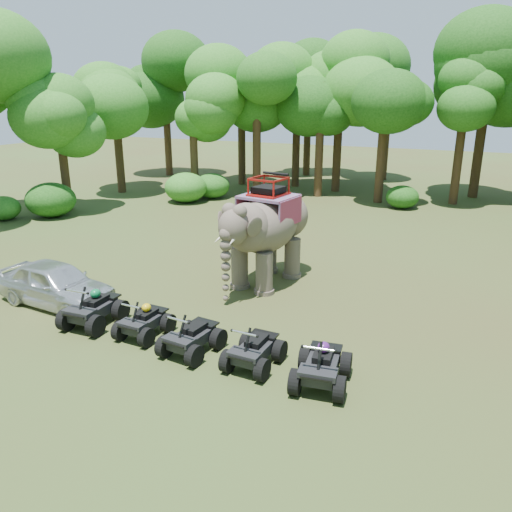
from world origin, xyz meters
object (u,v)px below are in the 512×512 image
object	(u,v)px
atv_3	(254,345)
elephant	(267,230)
atv_4	(322,360)
atv_1	(144,317)
parked_car	(56,284)
atv_0	(93,304)
atv_2	(192,332)

from	to	relation	value
atv_3	elephant	bearing A→B (deg)	112.23
atv_4	atv_1	bearing A→B (deg)	168.86
parked_car	atv_3	world-z (taller)	parked_car
atv_0	atv_2	xyz separation A→B (m)	(3.63, -0.23, -0.06)
atv_0	atv_1	xyz separation A→B (m)	(1.85, 0.05, -0.09)
atv_2	atv_4	world-z (taller)	atv_4
elephant	atv_3	size ratio (longest dim) A/B	2.90
elephant	atv_4	xyz separation A→B (m)	(4.00, -5.82, -1.35)
atv_0	atv_4	size ratio (longest dim) A/B	1.04
elephant	atv_4	size ratio (longest dim) A/B	2.70
atv_2	atv_1	bearing A→B (deg)	177.03
parked_car	atv_0	world-z (taller)	parked_car
atv_2	atv_3	xyz separation A→B (m)	(1.83, 0.07, -0.01)
atv_0	atv_1	size ratio (longest dim) A/B	1.16
atv_0	atv_4	bearing A→B (deg)	-4.81
elephant	atv_2	xyz separation A→B (m)	(0.33, -5.80, -1.38)
parked_car	atv_1	distance (m)	4.10
elephant	atv_2	distance (m)	5.97
atv_4	atv_0	bearing A→B (deg)	170.05
atv_1	atv_4	bearing A→B (deg)	-1.66
atv_1	atv_4	size ratio (longest dim) A/B	0.90
atv_2	atv_3	size ratio (longest dim) A/B	1.02
parked_car	atv_1	xyz separation A→B (m)	(4.05, -0.63, -0.15)
elephant	atv_0	xyz separation A→B (m)	(-3.31, -5.57, -1.32)
atv_3	atv_1	bearing A→B (deg)	178.32
atv_2	atv_4	size ratio (longest dim) A/B	0.95
atv_1	atv_2	distance (m)	1.81
elephant	atv_3	distance (m)	6.28
atv_0	atv_1	distance (m)	1.85
elephant	atv_1	world-z (taller)	elephant
elephant	atv_1	size ratio (longest dim) A/B	3.00
parked_car	atv_1	bearing A→B (deg)	-94.98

